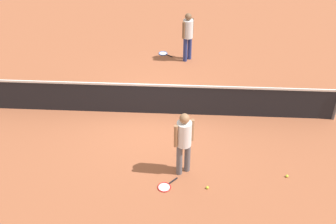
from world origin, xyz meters
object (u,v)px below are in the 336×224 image
Objects in this scene: tennis_ball_midcourt at (207,188)px; tennis_racket_near_player at (165,187)px; player_far_side at (188,33)px; tennis_ball_by_net at (287,176)px; player_near_side at (184,139)px; tennis_racket_far_player at (164,54)px.

tennis_racket_near_player is at bearing -179.89° from tennis_ball_midcourt.
tennis_ball_by_net is (2.46, -5.62, -0.98)m from player_far_side.
player_near_side is at bearing -90.00° from player_far_side.
player_far_side is 6.19m from tennis_racket_near_player.
player_near_side reaches higher than tennis_ball_by_net.
player_near_side is 3.12× the size of tennis_racket_near_player.
player_far_side is at bearing 113.60° from tennis_ball_by_net.
player_near_side is 25.76× the size of tennis_ball_by_net.
tennis_racket_near_player is 0.97m from tennis_ball_midcourt.
tennis_racket_near_player is at bearing -170.55° from tennis_ball_by_net.
player_far_side reaches higher than tennis_ball_midcourt.
tennis_ball_midcourt is at bearing -42.78° from player_near_side.
tennis_ball_midcourt is (0.97, 0.00, 0.02)m from tennis_racket_near_player.
player_near_side is 2.98× the size of tennis_racket_far_player.
tennis_racket_far_player is at bearing 102.32° from tennis_ball_midcourt.
player_far_side is 3.12× the size of tennis_racket_near_player.
player_far_side is at bearing 86.25° from tennis_racket_near_player.
player_far_side is 6.20m from tennis_ball_midcourt.
tennis_racket_near_player is (-0.40, -6.10, -1.00)m from player_far_side.
tennis_racket_near_player and tennis_racket_far_player have the same top height.
player_near_side is at bearing -81.92° from tennis_racket_far_player.
player_near_side is at bearing 52.99° from tennis_racket_near_player.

